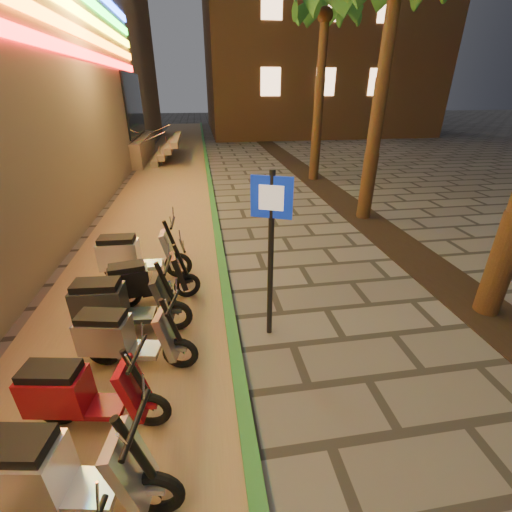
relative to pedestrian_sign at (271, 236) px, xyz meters
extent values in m
plane|color=#474442|center=(0.30, -2.02, -1.69)|extent=(120.00, 120.00, 0.00)
cube|color=#8C7251|center=(-2.30, 7.98, -1.69)|extent=(3.40, 60.00, 0.01)
cube|color=#286D2E|center=(-0.60, 7.98, -1.64)|extent=(0.18, 60.00, 0.10)
cube|color=black|center=(3.90, 2.98, -1.68)|extent=(1.20, 40.00, 0.02)
cube|color=black|center=(-4.15, 15.98, 1.11)|extent=(0.08, 5.00, 3.00)
cube|color=gray|center=(-6.20, 15.98, -1.09)|extent=(5.00, 6.00, 1.20)
cube|color=#FF1414|center=(-4.15, 3.98, 2.81)|extent=(0.06, 26.00, 0.28)
cube|color=gray|center=(-3.20, 15.98, -1.54)|extent=(0.35, 5.00, 0.30)
cube|color=gray|center=(-2.85, 15.98, -1.24)|extent=(0.35, 5.00, 0.30)
cube|color=gray|center=(-2.50, 15.98, -0.94)|extent=(0.35, 5.00, 0.30)
cube|color=gray|center=(-2.15, 15.98, -0.64)|extent=(0.35, 5.00, 0.30)
cylinder|color=silver|center=(-3.60, 13.98, -0.44)|extent=(2.09, 0.06, 0.81)
cylinder|color=silver|center=(-3.60, 17.98, -0.44)|extent=(2.09, 0.06, 0.81)
cube|color=#FFC38C|center=(4.30, 21.95, 2.31)|extent=(1.40, 0.06, 1.80)
cube|color=#FFC38C|center=(8.30, 21.95, 2.31)|extent=(1.40, 0.06, 1.80)
cube|color=#FFC38C|center=(12.30, 21.95, 2.31)|extent=(1.40, 0.06, 1.80)
cube|color=#FFC38C|center=(4.30, 21.95, 6.81)|extent=(1.40, 0.06, 1.80)
cube|color=#FFC38C|center=(8.30, 21.95, 6.81)|extent=(1.40, 0.06, 1.80)
cube|color=#FFC38C|center=(12.30, 21.95, 6.81)|extent=(1.40, 0.06, 1.80)
cylinder|color=#472D19|center=(3.90, 4.98, 1.16)|extent=(0.40, 0.40, 5.70)
cylinder|color=#472D19|center=(3.90, 9.98, 1.28)|extent=(0.40, 0.40, 5.95)
sphere|color=#472D19|center=(3.90, 9.98, 4.26)|extent=(0.56, 0.56, 0.56)
cone|color=#214E18|center=(4.79, 9.98, 4.71)|extent=(0.60, 1.93, 1.52)
cone|color=#214E18|center=(4.58, 10.55, 4.71)|extent=(1.70, 1.86, 1.52)
cone|color=#214E18|center=(4.06, 10.85, 4.71)|extent=(2.00, 0.93, 1.52)
cone|color=#214E18|center=(3.46, 10.75, 4.71)|extent=(1.97, 1.48, 1.52)
cone|color=#214E18|center=(3.07, 10.28, 4.71)|extent=(1.22, 2.02, 1.52)
cylinder|color=black|center=(0.00, 0.01, -0.39)|extent=(0.08, 0.08, 2.62)
cube|color=#0D27B0|center=(0.00, -0.01, 0.56)|extent=(0.54, 0.26, 0.58)
cube|color=white|center=(-0.01, -0.03, 0.56)|extent=(0.32, 0.15, 0.33)
torus|color=black|center=(-2.71, -2.20, -1.41)|extent=(0.57, 0.20, 0.56)
cylinder|color=silver|center=(-2.71, -2.20, -1.41)|extent=(0.17, 0.13, 0.15)
torus|color=black|center=(-1.52, -2.41, -1.41)|extent=(0.57, 0.20, 0.56)
cylinder|color=silver|center=(-1.52, -2.41, -1.41)|extent=(0.17, 0.13, 0.15)
cube|color=white|center=(-2.13, -2.30, -1.37)|extent=(0.65, 0.46, 0.09)
cube|color=white|center=(-2.63, -2.22, -1.10)|extent=(0.82, 0.53, 0.54)
cube|color=black|center=(-2.63, -2.22, -0.79)|extent=(0.72, 0.46, 0.13)
cube|color=white|center=(-1.67, -2.38, -1.05)|extent=(0.36, 0.48, 0.76)
cylinder|color=black|center=(-1.59, -2.40, -0.83)|extent=(0.30, 0.13, 0.80)
cylinder|color=black|center=(-1.54, -2.40, -0.48)|extent=(0.15, 0.63, 0.05)
cube|color=white|center=(-1.52, -2.41, -1.28)|extent=(0.26, 0.19, 0.06)
torus|color=black|center=(-2.74, -1.27, -1.44)|extent=(0.51, 0.18, 0.50)
cylinder|color=silver|center=(-2.74, -1.27, -1.44)|extent=(0.15, 0.12, 0.14)
torus|color=black|center=(-1.67, -1.46, -1.44)|extent=(0.51, 0.18, 0.50)
cylinder|color=silver|center=(-1.67, -1.46, -1.44)|extent=(0.15, 0.12, 0.14)
cube|color=maroon|center=(-2.22, -1.36, -1.40)|extent=(0.58, 0.42, 0.08)
cube|color=maroon|center=(-2.66, -1.28, -1.16)|extent=(0.73, 0.48, 0.48)
cube|color=black|center=(-2.66, -1.28, -0.88)|extent=(0.64, 0.41, 0.12)
cube|color=maroon|center=(-1.81, -1.43, -1.11)|extent=(0.32, 0.43, 0.68)
cylinder|color=black|center=(-1.74, -1.45, -0.92)|extent=(0.27, 0.11, 0.72)
cylinder|color=black|center=(-1.69, -1.45, -0.61)|extent=(0.14, 0.56, 0.04)
cube|color=maroon|center=(-1.67, -1.46, -1.33)|extent=(0.23, 0.17, 0.06)
torus|color=black|center=(-2.43, -0.34, -1.44)|extent=(0.52, 0.20, 0.51)
cylinder|color=silver|center=(-2.43, -0.34, -1.44)|extent=(0.15, 0.12, 0.14)
torus|color=black|center=(-1.36, -0.57, -1.44)|extent=(0.52, 0.20, 0.51)
cylinder|color=silver|center=(-1.36, -0.57, -1.44)|extent=(0.15, 0.12, 0.14)
cube|color=gray|center=(-1.91, -0.45, -1.40)|extent=(0.59, 0.43, 0.08)
cube|color=gray|center=(-2.36, -0.36, -1.16)|extent=(0.74, 0.50, 0.49)
cube|color=black|center=(-2.36, -0.36, -0.88)|extent=(0.66, 0.43, 0.12)
cube|color=gray|center=(-1.50, -0.54, -1.11)|extent=(0.33, 0.43, 0.69)
cylinder|color=black|center=(-1.43, -0.55, -0.91)|extent=(0.28, 0.12, 0.72)
cylinder|color=black|center=(-1.38, -0.56, -0.60)|extent=(0.16, 0.56, 0.04)
cube|color=gray|center=(-1.36, -0.57, -1.32)|extent=(0.24, 0.18, 0.06)
torus|color=black|center=(-2.67, 0.38, -1.42)|extent=(0.56, 0.15, 0.56)
cylinder|color=silver|center=(-2.67, 0.38, -1.42)|extent=(0.16, 0.12, 0.15)
torus|color=black|center=(-1.48, 0.30, -1.42)|extent=(0.56, 0.15, 0.56)
cylinder|color=silver|center=(-1.48, 0.30, -1.42)|extent=(0.16, 0.12, 0.15)
cube|color=#232628|center=(-2.09, 0.34, -1.37)|extent=(0.61, 0.40, 0.09)
cube|color=#232628|center=(-2.59, 0.37, -1.10)|extent=(0.78, 0.46, 0.54)
cube|color=black|center=(-2.59, 0.37, -0.79)|extent=(0.69, 0.39, 0.13)
cube|color=#232628|center=(-1.63, 0.31, -1.05)|extent=(0.31, 0.45, 0.75)
cylinder|color=black|center=(-1.55, 0.30, -0.84)|extent=(0.30, 0.10, 0.79)
cylinder|color=black|center=(-1.50, 0.30, -0.49)|extent=(0.09, 0.62, 0.05)
cube|color=#232628|center=(-1.48, 0.30, -1.29)|extent=(0.25, 0.17, 0.06)
torus|color=black|center=(-2.36, 1.08, -1.45)|extent=(0.50, 0.19, 0.49)
cylinder|color=silver|center=(-2.36, 1.08, -1.45)|extent=(0.15, 0.12, 0.13)
torus|color=black|center=(-1.31, 1.28, -1.45)|extent=(0.50, 0.19, 0.49)
cylinder|color=silver|center=(-1.31, 1.28, -1.45)|extent=(0.15, 0.12, 0.13)
cube|color=black|center=(-1.84, 1.18, -1.41)|extent=(0.57, 0.42, 0.08)
cube|color=black|center=(-2.28, 1.09, -1.17)|extent=(0.72, 0.48, 0.48)
cube|color=black|center=(-2.28, 1.09, -0.89)|extent=(0.64, 0.41, 0.11)
cube|color=black|center=(-1.44, 1.25, -1.12)|extent=(0.32, 0.42, 0.67)
cylinder|color=black|center=(-1.38, 1.26, -0.93)|extent=(0.27, 0.11, 0.70)
cylinder|color=black|center=(-1.33, 1.27, -0.63)|extent=(0.14, 0.55, 0.04)
cube|color=black|center=(-1.31, 1.28, -1.33)|extent=(0.23, 0.17, 0.06)
torus|color=black|center=(-2.72, 2.11, -1.41)|extent=(0.57, 0.13, 0.56)
cylinder|color=silver|center=(-2.72, 2.11, -1.41)|extent=(0.16, 0.11, 0.15)
torus|color=black|center=(-1.51, 2.07, -1.41)|extent=(0.57, 0.13, 0.56)
cylinder|color=silver|center=(-1.51, 2.07, -1.41)|extent=(0.16, 0.11, 0.15)
cube|color=white|center=(-2.12, 2.09, -1.37)|extent=(0.61, 0.39, 0.09)
cube|color=white|center=(-2.63, 2.11, -1.10)|extent=(0.77, 0.44, 0.54)
cube|color=black|center=(-2.63, 2.11, -0.79)|extent=(0.68, 0.37, 0.13)
cube|color=white|center=(-1.66, 2.08, -1.05)|extent=(0.30, 0.44, 0.76)
cylinder|color=black|center=(-1.58, 2.07, -0.83)|extent=(0.30, 0.09, 0.80)
cylinder|color=black|center=(-1.53, 2.07, -0.48)|extent=(0.07, 0.63, 0.05)
cube|color=white|center=(-1.51, 2.07, -1.28)|extent=(0.24, 0.16, 0.06)
camera|label=1|loc=(-0.90, -4.35, 1.85)|focal=24.00mm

